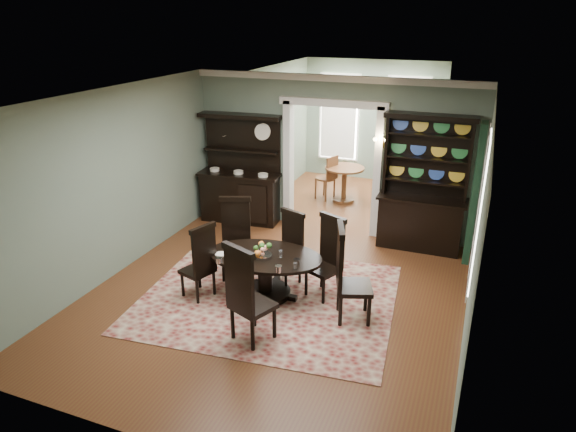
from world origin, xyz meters
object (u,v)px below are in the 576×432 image
at_px(dining_table, 265,267).
at_px(welsh_dresser, 422,201).
at_px(parlor_table, 344,179).
at_px(sideboard, 241,185).

bearing_deg(dining_table, welsh_dresser, 49.15).
xyz_separation_m(dining_table, welsh_dresser, (1.93, 2.66, 0.41)).
bearing_deg(welsh_dresser, parlor_table, 136.52).
relative_size(dining_table, sideboard, 0.83).
bearing_deg(welsh_dresser, dining_table, -125.99).
relative_size(welsh_dresser, parlor_table, 2.78).
height_order(dining_table, sideboard, sideboard).
distance_m(sideboard, parlor_table, 2.50).
bearing_deg(parlor_table, welsh_dresser, -43.47).
height_order(dining_table, parlor_table, parlor_table).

